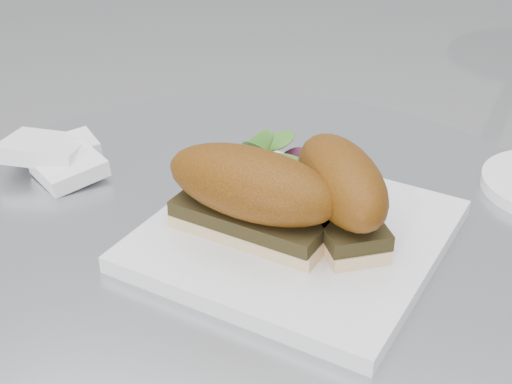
# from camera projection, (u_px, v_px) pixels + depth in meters

# --- Properties ---
(plate) EXTENTS (0.30, 0.30, 0.02)m
(plate) POSITION_uv_depth(u_px,v_px,m) (296.00, 235.00, 0.65)
(plate) COLOR white
(plate) RESTS_ON table
(sandwich_left) EXTENTS (0.18, 0.11, 0.08)m
(sandwich_left) POSITION_uv_depth(u_px,v_px,m) (252.00, 192.00, 0.62)
(sandwich_left) COLOR beige
(sandwich_left) RESTS_ON plate
(sandwich_right) EXTENTS (0.13, 0.16, 0.08)m
(sandwich_right) POSITION_uv_depth(u_px,v_px,m) (341.00, 189.00, 0.62)
(sandwich_right) COLOR beige
(sandwich_right) RESTS_ON plate
(salad) EXTENTS (0.10, 0.10, 0.05)m
(salad) POSITION_uv_depth(u_px,v_px,m) (283.00, 165.00, 0.70)
(salad) COLOR #57862B
(salad) RESTS_ON plate
(napkin) EXTENTS (0.12, 0.12, 0.02)m
(napkin) POSITION_uv_depth(u_px,v_px,m) (57.00, 164.00, 0.77)
(napkin) COLOR white
(napkin) RESTS_ON table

